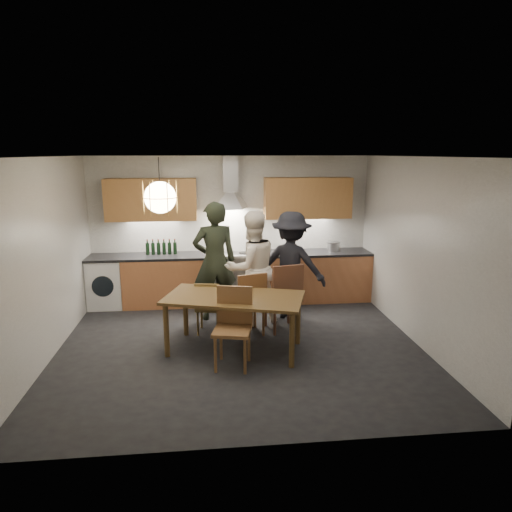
{
  "coord_description": "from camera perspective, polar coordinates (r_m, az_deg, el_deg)",
  "views": [
    {
      "loc": [
        -0.41,
        -5.95,
        2.65
      ],
      "look_at": [
        0.27,
        0.4,
        1.2
      ],
      "focal_mm": 32.0,
      "sensor_mm": 36.0,
      "label": 1
    }
  ],
  "objects": [
    {
      "name": "person_left",
      "position": [
        7.31,
        -5.19,
        -0.66
      ],
      "size": [
        0.76,
        0.56,
        1.91
      ],
      "primitive_type": "imported",
      "rotation": [
        0.0,
        0.0,
        3.3
      ],
      "color": "black",
      "rests_on": "ground"
    },
    {
      "name": "counter_run",
      "position": [
        8.21,
        -2.84,
        -2.76
      ],
      "size": [
        5.0,
        0.62,
        0.9
      ],
      "color": "#D38351",
      "rests_on": "ground"
    },
    {
      "name": "chair_back_left",
      "position": [
        6.8,
        -6.01,
        -6.06
      ],
      "size": [
        0.42,
        0.42,
        0.8
      ],
      "rotation": [
        0.0,
        0.0,
        2.96
      ],
      "color": "brown",
      "rests_on": "ground"
    },
    {
      "name": "ground",
      "position": [
        6.53,
        -2.0,
        -11.17
      ],
      "size": [
        5.0,
        5.0,
        0.0
      ],
      "primitive_type": "plane",
      "color": "black",
      "rests_on": "ground"
    },
    {
      "name": "chair_front",
      "position": [
        5.82,
        -2.83,
        -8.13
      ],
      "size": [
        0.54,
        0.54,
        1.0
      ],
      "rotation": [
        0.0,
        0.0,
        -0.22
      ],
      "color": "brown",
      "rests_on": "ground"
    },
    {
      "name": "dining_table",
      "position": [
        6.17,
        -2.75,
        -5.84
      ],
      "size": [
        2.01,
        1.4,
        0.77
      ],
      "rotation": [
        0.0,
        0.0,
        -0.3
      ],
      "color": "brown",
      "rests_on": "ground"
    },
    {
      "name": "pendant_lamp",
      "position": [
        5.91,
        -11.89,
        7.18
      ],
      "size": [
        0.43,
        0.43,
        0.7
      ],
      "color": "black",
      "rests_on": "ground"
    },
    {
      "name": "wine_bottles",
      "position": [
        8.18,
        -11.76,
        1.13
      ],
      "size": [
        0.54,
        0.06,
        0.27
      ],
      "color": "black",
      "rests_on": "counter_run"
    },
    {
      "name": "person_mid",
      "position": [
        7.11,
        -0.55,
        -1.52
      ],
      "size": [
        1.05,
        0.94,
        1.79
      ],
      "primitive_type": "imported",
      "rotation": [
        0.0,
        0.0,
        3.49
      ],
      "color": "white",
      "rests_on": "ground"
    },
    {
      "name": "wall_fixtures",
      "position": [
        8.06,
        -3.17,
        7.24
      ],
      "size": [
        4.3,
        0.54,
        1.1
      ],
      "color": "tan",
      "rests_on": "ground"
    },
    {
      "name": "room_shell",
      "position": [
        6.04,
        -2.13,
        3.8
      ],
      "size": [
        5.02,
        4.52,
        2.61
      ],
      "color": "silver",
      "rests_on": "ground"
    },
    {
      "name": "person_right",
      "position": [
        7.4,
        4.4,
        -1.16
      ],
      "size": [
        1.29,
        1.04,
        1.74
      ],
      "primitive_type": "imported",
      "rotation": [
        0.0,
        0.0,
        2.73
      ],
      "color": "black",
      "rests_on": "ground"
    },
    {
      "name": "range_stove",
      "position": [
        8.21,
        -3.0,
        -2.83
      ],
      "size": [
        0.9,
        0.6,
        0.92
      ],
      "color": "silver",
      "rests_on": "ground"
    },
    {
      "name": "stock_pot",
      "position": [
        8.4,
        9.65,
        1.14
      ],
      "size": [
        0.27,
        0.27,
        0.16
      ],
      "primitive_type": "cylinder",
      "rotation": [
        0.0,
        0.0,
        -0.22
      ],
      "color": "#B0B0B3",
      "rests_on": "counter_run"
    },
    {
      "name": "chair_back_right",
      "position": [
        6.83,
        3.62,
        -4.64
      ],
      "size": [
        0.57,
        0.57,
        1.06
      ],
      "rotation": [
        0.0,
        0.0,
        3.37
      ],
      "color": "brown",
      "rests_on": "ground"
    },
    {
      "name": "mixing_bowl",
      "position": [
        8.2,
        3.63,
        0.71
      ],
      "size": [
        0.34,
        0.34,
        0.08
      ],
      "primitive_type": "imported",
      "rotation": [
        0.0,
        0.0,
        -0.1
      ],
      "color": "silver",
      "rests_on": "counter_run"
    },
    {
      "name": "chair_back_mid",
      "position": [
        6.69,
        -0.74,
        -5.49
      ],
      "size": [
        0.53,
        0.53,
        0.97
      ],
      "rotation": [
        0.0,
        0.0,
        3.4
      ],
      "color": "brown",
      "rests_on": "ground"
    }
  ]
}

